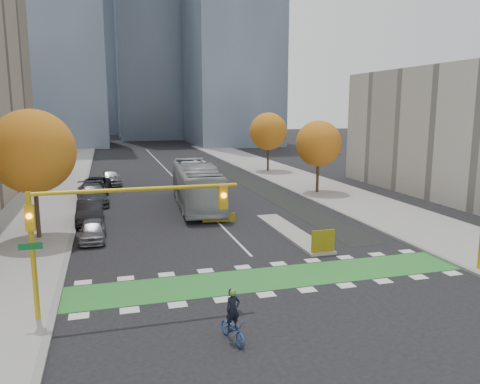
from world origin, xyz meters
TOP-DOWN VIEW (x-y plane):
  - ground at (0.00, 0.00)m, footprint 300.00×300.00m
  - sidewalk_west at (-13.50, 20.00)m, footprint 7.00×120.00m
  - sidewalk_east at (13.50, 20.00)m, footprint 7.00×120.00m
  - curb_west at (-10.00, 20.00)m, footprint 0.30×120.00m
  - curb_east at (10.00, 20.00)m, footprint 0.30×120.00m
  - bike_crossing at (0.00, 1.50)m, footprint 20.00×3.00m
  - centre_line at (0.00, 40.00)m, footprint 0.15×70.00m
  - bike_lane_paint at (7.50, 30.00)m, footprint 2.50×50.00m
  - median_island at (4.00, 9.00)m, footprint 1.60×10.00m
  - hazard_board at (4.00, 4.20)m, footprint 1.40×0.12m
  - tower_ne at (20.00, 85.00)m, footprint 18.00×24.00m
  - tower_far at (-4.00, 140.00)m, footprint 26.00×26.00m
  - tree_west at (-12.00, 12.00)m, footprint 5.20×5.20m
  - tree_east_near at (12.00, 22.00)m, footprint 4.40×4.40m
  - tree_east_far at (12.50, 38.00)m, footprint 4.80×4.80m
  - traffic_signal_west at (-7.93, -0.51)m, footprint 8.53×0.56m
  - cyclist at (-3.54, -4.08)m, footprint 0.98×1.80m
  - bus at (-0.46, 19.18)m, footprint 3.97×13.40m
  - parked_car_a at (-8.70, 10.79)m, footprint 1.67×3.96m
  - parked_car_b at (-9.00, 15.79)m, footprint 1.85×5.05m
  - parked_car_c at (-9.00, 22.66)m, footprint 3.02×6.12m
  - parked_car_d at (-8.86, 27.66)m, footprint 3.17×5.92m
  - parked_car_e at (-7.38, 32.66)m, footprint 2.61×5.17m

SIDE VIEW (x-z plane):
  - ground at x=0.00m, z-range 0.00..0.00m
  - centre_line at x=0.00m, z-range 0.00..0.01m
  - bike_lane_paint at x=7.50m, z-range 0.00..0.01m
  - bike_crossing at x=0.00m, z-range 0.00..0.01m
  - sidewalk_west at x=-13.50m, z-range 0.00..0.15m
  - sidewalk_east at x=13.50m, z-range 0.00..0.15m
  - curb_west at x=-10.00m, z-range -0.01..0.15m
  - curb_east at x=10.00m, z-range -0.01..0.15m
  - median_island at x=4.00m, z-range 0.00..0.16m
  - cyclist at x=-3.54m, z-range -0.33..1.65m
  - parked_car_a at x=-8.70m, z-range 0.00..1.34m
  - parked_car_d at x=-8.86m, z-range 0.00..1.58m
  - hazard_board at x=4.00m, z-range 0.15..1.45m
  - parked_car_b at x=-9.00m, z-range 0.00..1.65m
  - parked_car_e at x=-7.38m, z-range 0.00..1.69m
  - parked_car_c at x=-9.00m, z-range 0.00..1.71m
  - bus at x=-0.46m, z-range 0.00..3.68m
  - traffic_signal_west at x=-7.93m, z-range 1.43..6.63m
  - tree_east_near at x=12.00m, z-range 1.33..8.40m
  - tree_east_far at x=12.50m, z-range 1.42..9.07m
  - tree_west at x=-12.00m, z-range 1.50..9.73m
  - tower_ne at x=20.00m, z-range 0.00..60.00m
  - tower_far at x=-4.00m, z-range 0.00..80.00m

